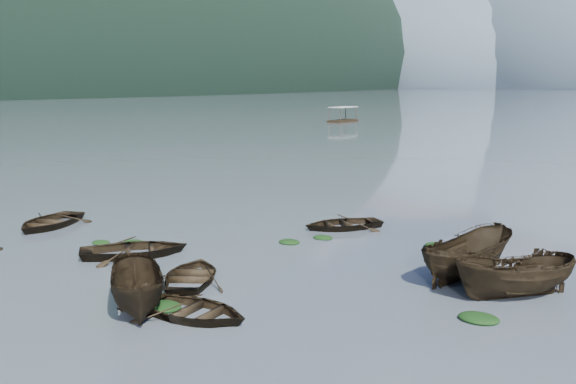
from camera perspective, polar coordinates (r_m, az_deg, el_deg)
The scene contains 18 objects.
ground_plane at distance 22.18m, azimuth -17.01°, elevation -9.58°, with size 2400.00×2400.00×0.00m, color #4A535D.
haze_mtn_a at distance 954.33m, azimuth 15.61°, elevation 8.97°, with size 520.00×520.00×280.00m, color #475666.
rowboat_1 at distance 27.76m, azimuth -13.46°, elevation -5.51°, with size 3.16×4.42×0.92m, color black.
rowboat_2 at distance 21.30m, azimuth -13.08°, elevation -10.21°, with size 1.70×4.51×1.74m, color black.
rowboat_3 at distance 23.93m, azimuth -8.48°, elevation -7.82°, with size 2.78×3.89×0.81m, color black.
rowboat_4 at distance 20.45m, azimuth -8.53°, elevation -10.91°, with size 2.79×3.91×0.81m, color black.
rowboat_5 at distance 23.20m, azimuth 19.45°, elevation -8.86°, with size 1.72×4.56×1.76m, color black.
rowboat_6 at distance 34.46m, azimuth -20.43°, elevation -2.90°, with size 3.12×4.37×0.90m, color black.
rowboat_7 at distance 32.07m, azimuth 4.86°, elevation -3.22°, with size 2.86×4.00×0.83m, color black.
rowboat_8 at distance 24.99m, azimuth 15.55°, elevation -7.31°, with size 1.87×4.98×1.92m, color black.
weed_clump_1 at distance 29.69m, azimuth -13.52°, elevation -4.52°, with size 1.07×0.86×0.24m, color black.
weed_clump_2 at distance 21.29m, azimuth -10.95°, elevation -10.14°, with size 1.22×0.98×0.26m, color black.
weed_clump_3 at distance 29.04m, azimuth 0.12°, elevation -4.56°, with size 1.00×0.84×0.22m, color black.
weed_clump_4 at distance 20.79m, azimuth 16.60°, elevation -10.88°, with size 1.26×1.00×0.26m, color black.
weed_clump_5 at distance 30.22m, azimuth -16.30°, elevation -4.39°, with size 0.89×0.72×0.19m, color black.
weed_clump_6 at distance 29.93m, azimuth 3.11°, elevation -4.14°, with size 0.95×0.79×0.20m, color black.
weed_clump_7 at distance 29.06m, azimuth 13.21°, elevation -4.82°, with size 1.21×0.97×0.26m, color black.
pontoon_left at distance 117.62m, azimuth 4.92°, elevation 6.22°, with size 2.86×6.87×2.63m, color black, non-canonical shape.
Camera 1 is at (16.07, -13.49, 7.18)m, focal length 40.00 mm.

